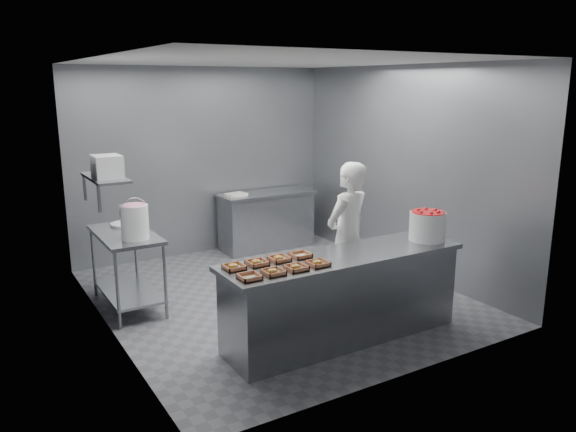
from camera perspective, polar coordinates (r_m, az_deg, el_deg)
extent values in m
plane|color=#4C4C51|center=(6.99, -1.12, -8.14)|extent=(4.50, 4.50, 0.00)
plane|color=white|center=(6.51, -1.24, 15.46)|extent=(4.50, 4.50, 0.00)
cube|color=slate|center=(8.61, -8.68, 5.46)|extent=(4.00, 0.04, 2.80)
cube|color=slate|center=(5.89, -18.31, 1.31)|extent=(0.04, 4.50, 2.80)
cube|color=slate|center=(7.78, 11.75, 4.50)|extent=(0.04, 4.50, 2.80)
cube|color=slate|center=(5.63, 5.72, -4.14)|extent=(2.60, 0.70, 0.05)
cube|color=slate|center=(5.78, 5.61, -8.39)|extent=(2.50, 0.64, 0.85)
cube|color=slate|center=(6.66, -16.22, -1.82)|extent=(0.60, 1.20, 0.04)
cube|color=slate|center=(6.86, -15.85, -7.31)|extent=(0.56, 1.15, 0.03)
cylinder|color=slate|center=(6.21, -16.93, -7.23)|extent=(0.04, 0.04, 0.88)
cylinder|color=slate|center=(6.34, -12.35, -6.51)|extent=(0.04, 0.04, 0.88)
cylinder|color=slate|center=(7.25, -19.14, -4.42)|extent=(0.04, 0.04, 0.88)
cylinder|color=slate|center=(7.36, -15.19, -3.87)|extent=(0.04, 0.04, 0.88)
cube|color=slate|center=(8.76, -2.23, 2.26)|extent=(1.50, 0.60, 0.05)
cube|color=slate|center=(8.86, -2.21, -0.59)|extent=(1.44, 0.55, 0.85)
cube|color=slate|center=(6.48, -18.06, 3.72)|extent=(0.35, 0.90, 0.03)
cube|color=tan|center=(4.92, -3.94, -6.17)|extent=(0.18, 0.18, 0.04)
cube|color=white|center=(4.95, -3.55, -6.14)|extent=(0.10, 0.06, 0.00)
cube|color=tan|center=(5.03, -1.49, -5.71)|extent=(0.18, 0.18, 0.04)
cube|color=white|center=(5.06, -1.13, -5.69)|extent=(0.10, 0.06, 0.00)
ellipsoid|color=#A9752A|center=(5.02, -1.59, -5.62)|extent=(0.10, 0.10, 0.05)
cube|color=tan|center=(5.14, 0.85, -5.26)|extent=(0.18, 0.18, 0.04)
cube|color=white|center=(5.18, 1.18, -5.24)|extent=(0.10, 0.06, 0.00)
ellipsoid|color=#A9752A|center=(5.13, 0.75, -5.17)|extent=(0.10, 0.10, 0.05)
cube|color=tan|center=(5.27, 3.07, -4.83)|extent=(0.18, 0.18, 0.04)
cube|color=white|center=(5.31, 3.39, -4.80)|extent=(0.10, 0.06, 0.00)
ellipsoid|color=#A9752A|center=(5.26, 2.98, -4.74)|extent=(0.10, 0.10, 0.05)
cube|color=tan|center=(5.18, -5.51, -5.17)|extent=(0.18, 0.18, 0.04)
cube|color=white|center=(5.22, -5.13, -5.15)|extent=(0.10, 0.06, 0.00)
ellipsoid|color=#A9752A|center=(5.18, -5.61, -5.09)|extent=(0.10, 0.10, 0.05)
cube|color=tan|center=(5.28, -3.15, -4.76)|extent=(0.18, 0.18, 0.04)
cube|color=white|center=(5.32, -2.80, -4.75)|extent=(0.10, 0.06, 0.00)
ellipsoid|color=#A9752A|center=(5.28, -3.25, -4.68)|extent=(0.10, 0.10, 0.05)
cube|color=tan|center=(5.39, -0.89, -4.36)|extent=(0.18, 0.18, 0.04)
cube|color=white|center=(5.43, -0.56, -4.35)|extent=(0.10, 0.06, 0.00)
ellipsoid|color=#A9752A|center=(5.39, -0.98, -4.28)|extent=(0.10, 0.10, 0.05)
cube|color=tan|center=(5.51, 1.27, -3.97)|extent=(0.18, 0.18, 0.04)
cube|color=white|center=(5.55, 1.58, -3.96)|extent=(0.10, 0.06, 0.00)
imported|color=white|center=(6.38, 6.04, -2.18)|extent=(0.72, 0.58, 1.72)
cylinder|color=silver|center=(6.24, 13.98, -1.02)|extent=(0.39, 0.39, 0.31)
cylinder|color=red|center=(6.21, 14.05, 0.28)|extent=(0.36, 0.36, 0.04)
cylinder|color=silver|center=(6.32, -15.30, -0.60)|extent=(0.30, 0.30, 0.38)
cylinder|color=#D2698F|center=(6.28, -15.41, 1.03)|extent=(0.28, 0.28, 0.02)
torus|color=slate|center=(6.29, -15.37, 0.40)|extent=(0.31, 0.01, 0.31)
cylinder|color=silver|center=(7.00, -16.19, -0.79)|extent=(0.38, 0.38, 0.03)
cube|color=#CCB28C|center=(7.07, -16.99, -0.74)|extent=(0.15, 0.14, 0.02)
cube|color=gray|center=(6.35, -17.91, 4.80)|extent=(0.29, 0.33, 0.24)
cube|color=silver|center=(8.52, -5.32, 2.19)|extent=(0.33, 0.26, 0.04)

